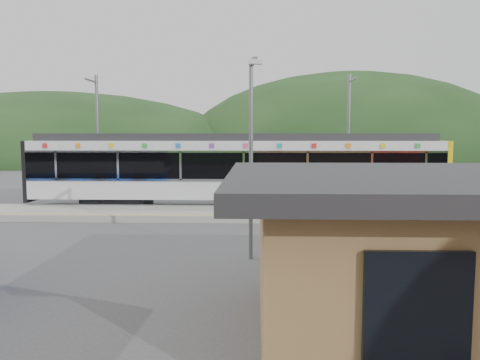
{
  "coord_description": "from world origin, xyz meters",
  "views": [
    {
      "loc": [
        1.89,
        -17.51,
        3.68
      ],
      "look_at": [
        1.27,
        1.0,
        1.9
      ],
      "focal_mm": 35.0,
      "sensor_mm": 36.0,
      "label": 1
    }
  ],
  "objects": [
    {
      "name": "station_shelter",
      "position": [
        6.0,
        -9.01,
        1.55
      ],
      "size": [
        9.2,
        6.2,
        3.0
      ],
      "color": "olive",
      "rests_on": "ground"
    },
    {
      "name": "ground",
      "position": [
        0.0,
        0.0,
        0.0
      ],
      "size": [
        120.0,
        120.0,
        0.0
      ],
      "primitive_type": "plane",
      "color": "#4C4C4F",
      "rests_on": "ground"
    },
    {
      "name": "yellow_line",
      "position": [
        0.0,
        2.0,
        0.3
      ],
      "size": [
        26.0,
        0.1,
        0.01
      ],
      "primitive_type": "cube",
      "color": "yellow",
      "rests_on": "platform"
    },
    {
      "name": "hills",
      "position": [
        6.19,
        5.29,
        0.0
      ],
      "size": [
        146.0,
        149.0,
        26.0
      ],
      "color": "#1E3D19",
      "rests_on": "ground"
    },
    {
      "name": "platform",
      "position": [
        0.0,
        3.3,
        0.15
      ],
      "size": [
        26.0,
        3.2,
        0.3
      ],
      "primitive_type": "cube",
      "color": "#9E9E99",
      "rests_on": "ground"
    },
    {
      "name": "lamp_post",
      "position": [
        1.75,
        -3.95,
        3.48
      ],
      "size": [
        0.37,
        1.05,
        5.82
      ],
      "rotation": [
        0.0,
        0.0,
        0.14
      ],
      "color": "slate",
      "rests_on": "ground"
    },
    {
      "name": "catenary_mast_west",
      "position": [
        -7.0,
        8.56,
        3.65
      ],
      "size": [
        0.18,
        1.8,
        7.0
      ],
      "color": "slate",
      "rests_on": "ground"
    },
    {
      "name": "train",
      "position": [
        0.84,
        6.0,
        2.06
      ],
      "size": [
        20.44,
        3.01,
        3.74
      ],
      "color": "black",
      "rests_on": "ground"
    },
    {
      "name": "catenary_mast_east",
      "position": [
        7.0,
        8.56,
        3.65
      ],
      "size": [
        0.18,
        1.8,
        7.0
      ],
      "color": "slate",
      "rests_on": "ground"
    }
  ]
}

